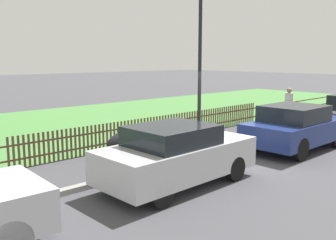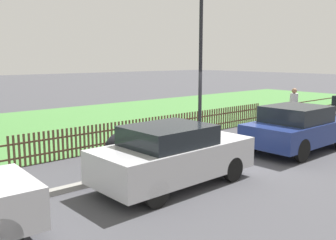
# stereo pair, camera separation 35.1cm
# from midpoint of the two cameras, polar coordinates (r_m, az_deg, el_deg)

# --- Properties ---
(ground_plane) EXTENTS (120.00, 120.00, 0.00)m
(ground_plane) POSITION_cam_midpoint_polar(r_m,az_deg,el_deg) (11.68, 7.36, -5.11)
(ground_plane) COLOR #424247
(kerb_stone) EXTENTS (43.79, 0.20, 0.12)m
(kerb_stone) POSITION_cam_midpoint_polar(r_m,az_deg,el_deg) (11.73, 6.99, -4.74)
(kerb_stone) COLOR gray
(kerb_stone) RESTS_ON ground
(grass_strip) EXTENTS (43.79, 10.72, 0.01)m
(grass_strip) POSITION_cam_midpoint_polar(r_m,az_deg,el_deg) (17.78, -12.86, -0.24)
(grass_strip) COLOR #477F3D
(grass_strip) RESTS_ON ground
(park_fence) EXTENTS (43.79, 0.05, 0.90)m
(park_fence) POSITION_cam_midpoint_polar(r_m,az_deg,el_deg) (13.40, -1.38, -1.17)
(park_fence) COLOR brown
(park_fence) RESTS_ON ground
(parked_car_navy_estate) EXTENTS (3.89, 1.76, 1.42)m
(parked_car_navy_estate) POSITION_cam_midpoint_polar(r_m,az_deg,el_deg) (8.63, 0.14, -5.29)
(parked_car_navy_estate) COLOR #BCBCC1
(parked_car_navy_estate) RESTS_ON ground
(parked_car_red_compact) EXTENTS (3.89, 1.80, 1.44)m
(parked_car_red_compact) POSITION_cam_midpoint_polar(r_m,az_deg,el_deg) (12.59, 18.12, -0.99)
(parked_car_red_compact) COLOR navy
(parked_car_red_compact) RESTS_ON ground
(covered_motorcycle) EXTENTS (1.85, 0.92, 1.02)m
(covered_motorcycle) POSITION_cam_midpoint_polar(r_m,az_deg,el_deg) (10.40, -5.91, -3.37)
(covered_motorcycle) COLOR black
(covered_motorcycle) RESTS_ON ground
(pedestrian_by_lamp) EXTENTS (0.47, 0.47, 1.66)m
(pedestrian_by_lamp) POSITION_cam_midpoint_polar(r_m,az_deg,el_deg) (16.82, 17.33, 2.24)
(pedestrian_by_lamp) COLOR #2D3351
(pedestrian_by_lamp) RESTS_ON ground
(street_lamp) EXTENTS (0.20, 0.79, 5.03)m
(street_lamp) POSITION_cam_midpoint_polar(r_m,az_deg,el_deg) (11.50, 4.43, 10.94)
(street_lamp) COLOR black
(street_lamp) RESTS_ON ground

